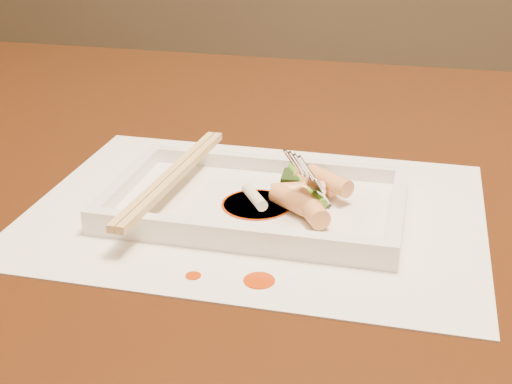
% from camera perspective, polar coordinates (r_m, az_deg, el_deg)
% --- Properties ---
extents(table, '(1.40, 0.90, 0.75)m').
position_cam_1_polar(table, '(0.78, -1.07, -4.98)').
color(table, black).
rests_on(table, ground).
extents(placemat, '(0.40, 0.30, 0.00)m').
position_cam_1_polar(placemat, '(0.64, 0.00, -1.52)').
color(placemat, white).
rests_on(placemat, table).
extents(sauce_splatter_a, '(0.02, 0.02, 0.00)m').
position_cam_1_polar(sauce_splatter_a, '(0.54, 0.26, -7.09)').
color(sauce_splatter_a, '#BD3705').
rests_on(sauce_splatter_a, placemat).
extents(sauce_splatter_b, '(0.01, 0.01, 0.00)m').
position_cam_1_polar(sauce_splatter_b, '(0.54, -5.04, -6.68)').
color(sauce_splatter_b, '#BD3705').
rests_on(sauce_splatter_b, placemat).
extents(plate_base, '(0.26, 0.16, 0.01)m').
position_cam_1_polar(plate_base, '(0.64, 0.00, -1.14)').
color(plate_base, white).
rests_on(plate_base, placemat).
extents(plate_rim_far, '(0.26, 0.01, 0.01)m').
position_cam_1_polar(plate_rim_far, '(0.70, 1.41, 2.27)').
color(plate_rim_far, white).
rests_on(plate_rim_far, plate_base).
extents(plate_rim_near, '(0.26, 0.01, 0.01)m').
position_cam_1_polar(plate_rim_near, '(0.57, -1.74, -3.33)').
color(plate_rim_near, white).
rests_on(plate_rim_near, plate_base).
extents(plate_rim_left, '(0.01, 0.14, 0.01)m').
position_cam_1_polar(plate_rim_left, '(0.67, -10.37, 0.81)').
color(plate_rim_left, white).
rests_on(plate_rim_left, plate_base).
extents(plate_rim_right, '(0.01, 0.14, 0.01)m').
position_cam_1_polar(plate_rim_right, '(0.62, 11.24, -1.38)').
color(plate_rim_right, white).
rests_on(plate_rim_right, plate_base).
extents(veg_piece, '(0.04, 0.03, 0.01)m').
position_cam_1_polar(veg_piece, '(0.66, 3.75, 0.93)').
color(veg_piece, black).
rests_on(veg_piece, plate_base).
extents(scallion_white, '(0.03, 0.04, 0.01)m').
position_cam_1_polar(scallion_white, '(0.62, -0.12, -0.38)').
color(scallion_white, '#EAEACC').
rests_on(scallion_white, plate_base).
extents(scallion_green, '(0.05, 0.08, 0.01)m').
position_cam_1_polar(scallion_green, '(0.64, 4.07, 0.61)').
color(scallion_green, '#45A019').
rests_on(scallion_green, plate_base).
extents(chopstick_a, '(0.02, 0.22, 0.01)m').
position_cam_1_polar(chopstick_a, '(0.65, -7.04, 1.31)').
color(chopstick_a, tan).
rests_on(chopstick_a, plate_rim_near).
extents(chopstick_b, '(0.02, 0.22, 0.01)m').
position_cam_1_polar(chopstick_b, '(0.65, -6.37, 1.24)').
color(chopstick_b, tan).
rests_on(chopstick_b, plate_rim_near).
extents(fork, '(0.09, 0.10, 0.14)m').
position_cam_1_polar(fork, '(0.61, 6.80, 5.48)').
color(fork, silver).
rests_on(fork, plate_base).
extents(sauce_blob_0, '(0.06, 0.06, 0.00)m').
position_cam_1_polar(sauce_blob_0, '(0.63, 0.01, -1.00)').
color(sauce_blob_0, '#BD3705').
rests_on(sauce_blob_0, plate_base).
extents(sauce_blob_1, '(0.06, 0.06, 0.00)m').
position_cam_1_polar(sauce_blob_1, '(0.63, 0.05, -1.02)').
color(sauce_blob_1, '#BD3705').
rests_on(sauce_blob_1, plate_base).
extents(rice_cake_0, '(0.05, 0.03, 0.02)m').
position_cam_1_polar(rice_cake_0, '(0.63, 3.39, 0.06)').
color(rice_cake_0, '#F2B771').
rests_on(rice_cake_0, plate_base).
extents(rice_cake_1, '(0.05, 0.04, 0.02)m').
position_cam_1_polar(rice_cake_1, '(0.65, 4.84, 0.78)').
color(rice_cake_1, '#F2B771').
rests_on(rice_cake_1, plate_base).
extents(rice_cake_2, '(0.05, 0.04, 0.02)m').
position_cam_1_polar(rice_cake_2, '(0.64, 5.86, 0.89)').
color(rice_cake_2, '#F2B771').
rests_on(rice_cake_2, plate_base).
extents(rice_cake_3, '(0.04, 0.05, 0.02)m').
position_cam_1_polar(rice_cake_3, '(0.60, 4.33, -1.25)').
color(rice_cake_3, '#F2B771').
rests_on(rice_cake_3, plate_base).
extents(rice_cake_4, '(0.05, 0.04, 0.02)m').
position_cam_1_polar(rice_cake_4, '(0.61, 3.17, -0.76)').
color(rice_cake_4, '#F2B771').
rests_on(rice_cake_4, plate_base).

